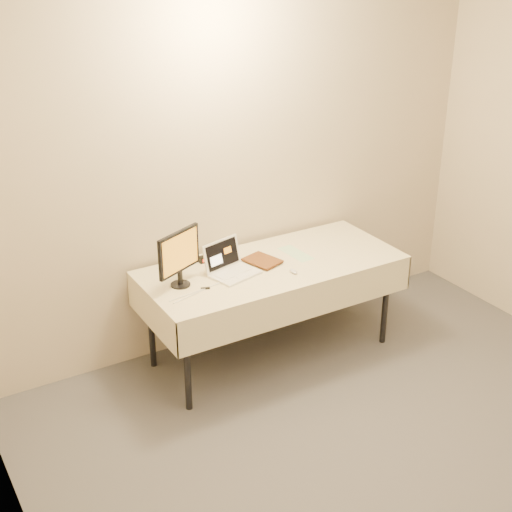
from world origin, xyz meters
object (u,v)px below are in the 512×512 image
laptop (230,266)px  book (254,251)px  monitor (179,254)px  table (272,272)px

laptop → book: 0.20m
monitor → book: 0.57m
monitor → laptop: bearing=-25.0°
book → table: bearing=-28.7°
laptop → book: (0.19, 0.00, 0.07)m
monitor → book: bearing=-24.8°
book → monitor: bearing=163.0°
monitor → book: monitor is taller
laptop → monitor: monitor is taller
table → laptop: 0.35m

